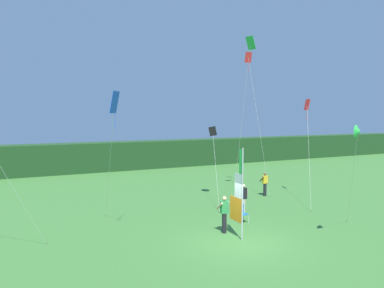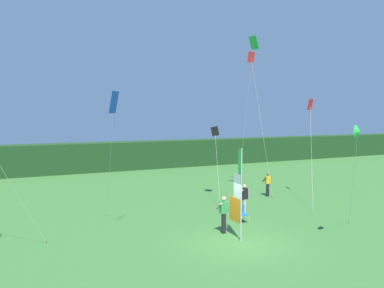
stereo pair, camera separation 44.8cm
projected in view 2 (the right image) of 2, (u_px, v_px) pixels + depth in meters
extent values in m
plane|color=#3D7533|center=(239.00, 242.00, 16.03)|extent=(120.00, 120.00, 0.00)
cube|color=#1E421E|center=(118.00, 156.00, 36.99)|extent=(80.00, 2.40, 2.81)
cylinder|color=#B7B7BC|center=(241.00, 195.00, 16.04)|extent=(0.06, 0.06, 4.11)
cube|color=orange|center=(235.00, 209.00, 16.57)|extent=(0.02, 0.97, 1.10)
cube|color=white|center=(237.00, 186.00, 16.32)|extent=(0.02, 0.60, 1.10)
cube|color=green|center=(240.00, 162.00, 16.06)|extent=(0.02, 0.23, 1.10)
cylinder|color=#B7B2A3|center=(244.00, 208.00, 20.15)|extent=(0.22, 0.22, 0.93)
cube|color=black|center=(245.00, 194.00, 20.09)|extent=(0.36, 0.20, 0.60)
sphere|color=beige|center=(245.00, 186.00, 20.06)|extent=(0.20, 0.20, 0.20)
cylinder|color=beige|center=(240.00, 193.00, 20.05)|extent=(0.09, 0.48, 0.42)
cylinder|color=beige|center=(248.00, 194.00, 20.20)|extent=(0.09, 0.14, 0.56)
cylinder|color=black|center=(224.00, 223.00, 17.22)|extent=(0.22, 0.22, 0.94)
cube|color=#2D8E4C|center=(224.00, 207.00, 17.16)|extent=(0.36, 0.20, 0.58)
sphere|color=tan|center=(224.00, 199.00, 17.13)|extent=(0.20, 0.20, 0.20)
cylinder|color=tan|center=(219.00, 206.00, 17.12)|extent=(0.09, 0.48, 0.42)
cylinder|color=tan|center=(228.00, 208.00, 17.26)|extent=(0.09, 0.14, 0.56)
cylinder|color=black|center=(268.00, 190.00, 25.01)|extent=(0.22, 0.22, 0.87)
cube|color=yellow|center=(268.00, 180.00, 24.96)|extent=(0.36, 0.20, 0.53)
sphere|color=brown|center=(268.00, 174.00, 24.92)|extent=(0.20, 0.20, 0.20)
cylinder|color=brown|center=(264.00, 179.00, 24.91)|extent=(0.09, 0.48, 0.42)
cylinder|color=brown|center=(270.00, 180.00, 25.06)|extent=(0.09, 0.14, 0.56)
cylinder|color=#BCBCC1|center=(241.00, 220.00, 18.58)|extent=(0.03, 0.03, 0.42)
cylinder|color=#BCBCC1|center=(249.00, 219.00, 18.78)|extent=(0.03, 0.03, 0.42)
cylinder|color=#BCBCC1|center=(236.00, 218.00, 19.02)|extent=(0.03, 0.03, 0.42)
cylinder|color=#BCBCC1|center=(244.00, 217.00, 19.21)|extent=(0.03, 0.03, 0.42)
cube|color=#1E66B2|center=(243.00, 214.00, 18.88)|extent=(0.48, 0.48, 0.03)
cube|color=#1E66B2|center=(240.00, 209.00, 19.08)|extent=(0.48, 0.03, 0.44)
cylinder|color=brown|center=(272.00, 197.00, 24.77)|extent=(0.03, 0.03, 0.08)
cylinder|color=silver|center=(262.00, 127.00, 24.84)|extent=(0.94, 1.42, 9.44)
cube|color=red|center=(251.00, 57.00, 24.91)|extent=(0.51, 0.17, 0.70)
cylinder|color=red|center=(251.00, 68.00, 24.97)|extent=(0.02, 0.02, 0.70)
cylinder|color=brown|center=(238.00, 184.00, 29.10)|extent=(0.03, 0.03, 0.08)
cylinder|color=silver|center=(246.00, 118.00, 27.59)|extent=(0.26, 2.32, 10.65)
cube|color=green|center=(254.00, 43.00, 26.06)|extent=(0.54, 0.76, 0.90)
cylinder|color=green|center=(254.00, 54.00, 26.13)|extent=(0.02, 0.02, 0.70)
cylinder|color=brown|center=(313.00, 212.00, 20.85)|extent=(0.03, 0.03, 0.08)
cylinder|color=silver|center=(312.00, 155.00, 22.42)|extent=(2.27, 2.98, 6.21)
cube|color=red|center=(310.00, 105.00, 23.98)|extent=(0.25, 0.53, 0.71)
cylinder|color=red|center=(310.00, 115.00, 24.03)|extent=(0.02, 0.02, 0.70)
cylinder|color=brown|center=(107.00, 215.00, 20.23)|extent=(0.03, 0.03, 0.08)
cylinder|color=silver|center=(110.00, 165.00, 18.16)|extent=(0.35, 3.88, 6.10)
cube|color=blue|center=(114.00, 102.00, 16.09)|extent=(0.59, 0.69, 0.96)
cylinder|color=blue|center=(114.00, 121.00, 16.15)|extent=(0.02, 0.02, 0.70)
cylinder|color=brown|center=(221.00, 212.00, 20.77)|extent=(0.03, 0.03, 0.08)
cylinder|color=silver|center=(218.00, 169.00, 22.45)|extent=(1.44, 3.46, 4.47)
cube|color=black|center=(215.00, 131.00, 24.13)|extent=(0.66, 0.64, 0.68)
cylinder|color=brown|center=(349.00, 222.00, 18.89)|extent=(0.03, 0.03, 0.08)
cylinder|color=silver|center=(353.00, 183.00, 16.87)|extent=(2.73, 2.80, 4.87)
cone|color=green|center=(358.00, 132.00, 14.86)|extent=(0.59, 0.42, 0.56)
cylinder|color=brown|center=(46.00, 242.00, 15.94)|extent=(0.03, 0.03, 0.08)
cylinder|color=silver|center=(0.00, 166.00, 14.29)|extent=(3.23, 1.58, 7.12)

